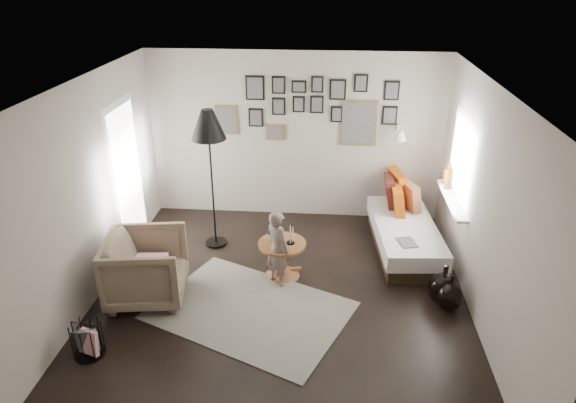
# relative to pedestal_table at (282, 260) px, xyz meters

# --- Properties ---
(ground) EXTENTS (4.80, 4.80, 0.00)m
(ground) POSITION_rel_pedestal_table_xyz_m (0.03, -0.56, -0.22)
(ground) COLOR black
(ground) RESTS_ON ground
(wall_back) EXTENTS (4.50, 0.00, 4.50)m
(wall_back) POSITION_rel_pedestal_table_xyz_m (0.03, 1.84, 1.08)
(wall_back) COLOR gray
(wall_back) RESTS_ON ground
(wall_front) EXTENTS (4.50, 0.00, 4.50)m
(wall_front) POSITION_rel_pedestal_table_xyz_m (0.03, -2.96, 1.08)
(wall_front) COLOR gray
(wall_front) RESTS_ON ground
(wall_left) EXTENTS (0.00, 4.80, 4.80)m
(wall_left) POSITION_rel_pedestal_table_xyz_m (-2.22, -0.56, 1.08)
(wall_left) COLOR gray
(wall_left) RESTS_ON ground
(wall_right) EXTENTS (0.00, 4.80, 4.80)m
(wall_right) POSITION_rel_pedestal_table_xyz_m (2.28, -0.56, 1.08)
(wall_right) COLOR gray
(wall_right) RESTS_ON ground
(ceiling) EXTENTS (4.80, 4.80, 0.00)m
(ceiling) POSITION_rel_pedestal_table_xyz_m (0.03, -0.56, 2.38)
(ceiling) COLOR white
(ceiling) RESTS_ON wall_back
(door_left) EXTENTS (0.00, 2.14, 2.14)m
(door_left) POSITION_rel_pedestal_table_xyz_m (-2.20, 0.64, 0.83)
(door_left) COLOR white
(door_left) RESTS_ON wall_left
(window_right) EXTENTS (0.15, 1.32, 1.30)m
(window_right) POSITION_rel_pedestal_table_xyz_m (2.21, 0.78, 0.71)
(window_right) COLOR white
(window_right) RESTS_ON wall_right
(gallery_wall) EXTENTS (2.74, 0.03, 1.08)m
(gallery_wall) POSITION_rel_pedestal_table_xyz_m (0.32, 1.83, 1.52)
(gallery_wall) COLOR brown
(gallery_wall) RESTS_ON wall_back
(wall_sconce) EXTENTS (0.18, 0.36, 0.16)m
(wall_sconce) POSITION_rel_pedestal_table_xyz_m (1.58, 1.58, 1.24)
(wall_sconce) COLOR white
(wall_sconce) RESTS_ON wall_back
(rug) EXTENTS (2.62, 2.29, 0.01)m
(rug) POSITION_rel_pedestal_table_xyz_m (-0.30, -0.79, -0.22)
(rug) COLOR beige
(rug) RESTS_ON ground
(pedestal_table) EXTENTS (0.62, 0.62, 0.49)m
(pedestal_table) POSITION_rel_pedestal_table_xyz_m (0.00, 0.00, 0.00)
(pedestal_table) COLOR brown
(pedestal_table) RESTS_ON ground
(vase) EXTENTS (0.18, 0.18, 0.44)m
(vase) POSITION_rel_pedestal_table_xyz_m (-0.08, 0.02, 0.40)
(vase) COLOR black
(vase) RESTS_ON pedestal_table
(candles) EXTENTS (0.11, 0.11, 0.23)m
(candles) POSITION_rel_pedestal_table_xyz_m (0.11, 0.00, 0.37)
(candles) COLOR black
(candles) RESTS_ON pedestal_table
(daybed) EXTENTS (0.96, 1.97, 0.92)m
(daybed) POSITION_rel_pedestal_table_xyz_m (1.66, 0.88, 0.06)
(daybed) COLOR black
(daybed) RESTS_ON ground
(magazine_on_daybed) EXTENTS (0.27, 0.33, 0.02)m
(magazine_on_daybed) POSITION_rel_pedestal_table_xyz_m (1.61, 0.25, 0.21)
(magazine_on_daybed) COLOR black
(magazine_on_daybed) RESTS_ON daybed
(armchair) EXTENTS (1.04, 1.01, 0.83)m
(armchair) POSITION_rel_pedestal_table_xyz_m (-1.57, -0.62, 0.19)
(armchair) COLOR #705F4B
(armchair) RESTS_ON ground
(armchair_cushion) EXTENTS (0.42, 0.43, 0.17)m
(armchair_cushion) POSITION_rel_pedestal_table_xyz_m (-1.54, -0.57, 0.26)
(armchair_cushion) COLOR white
(armchair_cushion) RESTS_ON armchair
(floor_lamp) EXTENTS (0.47, 0.47, 2.00)m
(floor_lamp) POSITION_rel_pedestal_table_xyz_m (-1.04, 0.74, 1.50)
(floor_lamp) COLOR black
(floor_lamp) RESTS_ON ground
(magazine_basket) EXTENTS (0.36, 0.36, 0.39)m
(magazine_basket) POSITION_rel_pedestal_table_xyz_m (-1.88, -1.66, -0.03)
(magazine_basket) COLOR black
(magazine_basket) RESTS_ON ground
(demijohn_large) EXTENTS (0.35, 0.35, 0.52)m
(demijohn_large) POSITION_rel_pedestal_table_xyz_m (1.98, -0.43, -0.02)
(demijohn_large) COLOR black
(demijohn_large) RESTS_ON ground
(demijohn_small) EXTENTS (0.30, 0.30, 0.47)m
(demijohn_small) POSITION_rel_pedestal_table_xyz_m (2.03, -0.55, -0.05)
(demijohn_small) COLOR black
(demijohn_small) RESTS_ON ground
(child) EXTENTS (0.44, 0.44, 1.03)m
(child) POSITION_rel_pedestal_table_xyz_m (-0.04, -0.19, 0.29)
(child) COLOR #6A5953
(child) RESTS_ON ground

